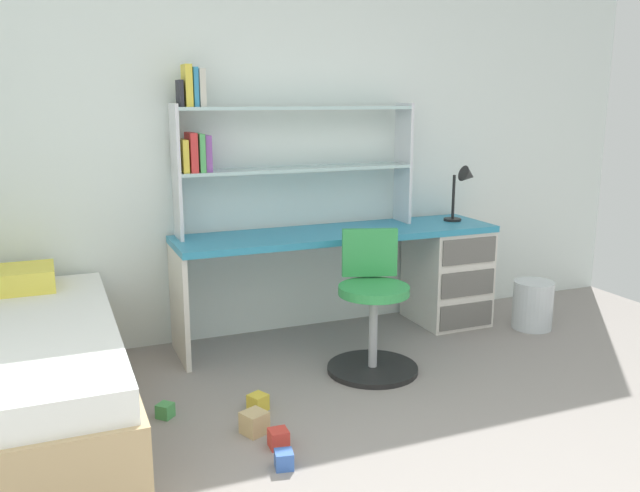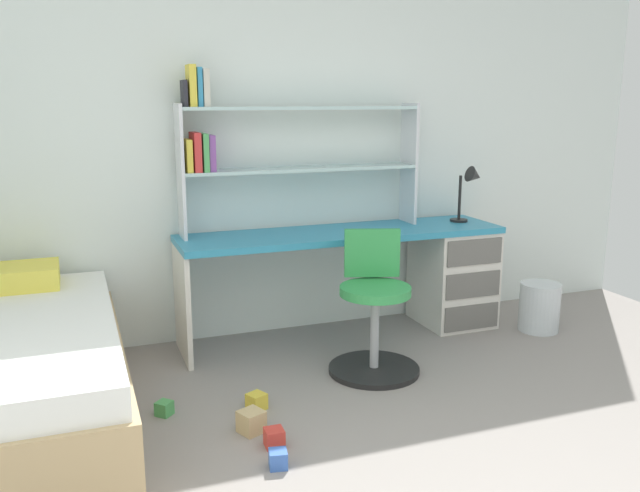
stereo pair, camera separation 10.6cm
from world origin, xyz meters
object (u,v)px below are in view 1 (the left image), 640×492
Objects in this scene: bookshelf_hutch at (266,142)px; desk_lamp at (465,184)px; toy_block_blue_1 at (284,460)px; toy_block_yellow_2 at (258,402)px; toy_block_green_4 at (165,411)px; desk at (414,268)px; waste_bin at (533,305)px; swivel_chair at (373,317)px; bed_platform at (5,382)px; toy_block_natural_0 at (254,423)px; toy_block_red_3 at (279,439)px.

desk_lamp is at bearing -6.20° from bookshelf_hutch.
toy_block_yellow_2 is at bearing 84.09° from toy_block_blue_1.
toy_block_green_4 is at bearing 120.46° from toy_block_blue_1.
desk is 1.36× the size of bookshelf_hutch.
desk_lamp is 1.18× the size of waste_bin.
swivel_chair is at bearing -62.15° from bookshelf_hutch.
desk_lamp is at bearing -0.58° from desk.
toy_block_blue_1 is at bearing -59.54° from toy_block_green_4.
bookshelf_hutch reaches higher than toy_block_green_4.
bed_platform is (-1.52, -0.78, -1.00)m from bookshelf_hutch.
toy_block_blue_1 is 0.92× the size of toy_block_yellow_2.
bookshelf_hutch is at bearing 117.85° from swivel_chair.
swivel_chair is at bearing -170.49° from waste_bin.
desk_lamp is at bearing 29.85° from toy_block_natural_0.
toy_block_red_3 is 0.64m from toy_block_green_4.
desk_lamp is 1.31m from swivel_chair.
desk_lamp reaches higher than swivel_chair.
toy_block_natural_0 is 0.24m from toy_block_yellow_2.
swivel_chair is at bearing 7.27° from toy_block_green_4.
toy_block_red_3 is (-0.02, -0.39, 0.00)m from toy_block_yellow_2.
desk is at bearing 31.26° from toy_block_yellow_2.
toy_block_green_4 is (-2.19, -0.73, -0.92)m from desk_lamp.
toy_block_blue_1 is at bearing -142.38° from desk_lamp.
waste_bin is 3.92× the size of toy_block_yellow_2.
toy_block_blue_1 is at bearing -135.38° from swivel_chair.
bookshelf_hutch is 1.61m from toy_block_yellow_2.
waste_bin is (0.72, -0.36, -0.25)m from desk.
desk is at bearing 22.03° from toy_block_green_4.
waste_bin is (1.71, -0.50, -1.10)m from bookshelf_hutch.
toy_block_yellow_2 is at bearing -161.73° from swivel_chair.
desk_lamp is at bearing 37.62° from toy_block_blue_1.
swivel_chair is 1.19m from toy_block_blue_1.
toy_block_red_3 is at bearing -157.87° from waste_bin.
toy_block_natural_0 is 0.18m from toy_block_red_3.
toy_block_red_3 is (0.06, -0.17, -0.01)m from toy_block_natural_0.
toy_block_red_3 is at bearing -27.57° from bed_platform.
toy_block_natural_0 is (-1.46, -1.05, -0.36)m from desk.
waste_bin is at bearing 8.45° from toy_block_green_4.
toy_block_yellow_2 is at bearing 86.61° from toy_block_red_3.
desk is 1.32m from bookshelf_hutch.
swivel_chair is at bearing 18.27° from toy_block_yellow_2.
toy_block_red_3 reaches higher than toy_block_blue_1.
bed_platform is 21.84× the size of toy_block_red_3.
desk is at bearing 43.66° from swivel_chair.
bookshelf_hutch is at bearing 46.85° from toy_block_green_4.
bed_platform is at bearing 158.39° from toy_block_natural_0.
desk_lamp is at bearing 18.49° from toy_block_green_4.
desk_lamp is 0.94m from waste_bin.
waste_bin reaches higher than toy_block_green_4.
bookshelf_hutch is 18.48× the size of toy_block_red_3.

